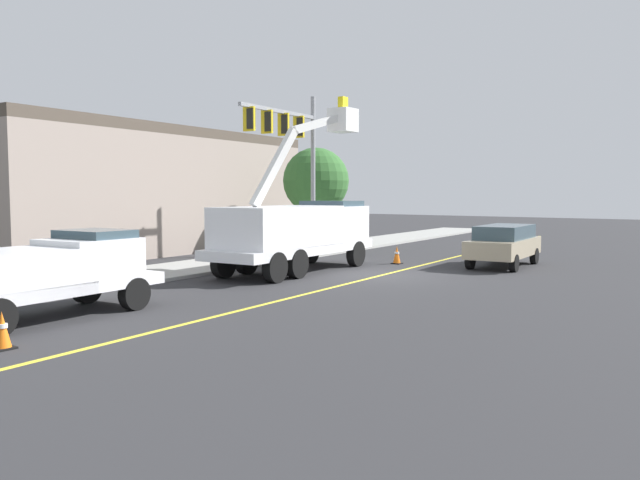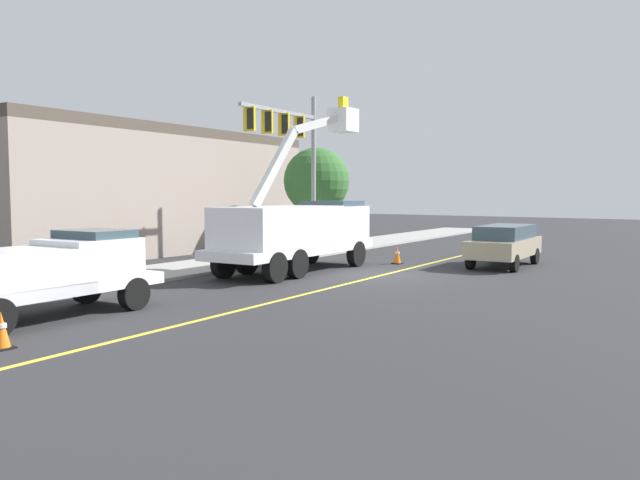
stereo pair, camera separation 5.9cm
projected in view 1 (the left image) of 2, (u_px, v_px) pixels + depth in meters
The scene contains 11 objects.
ground at pixel (383, 275), 23.10m from camera, with size 120.00×120.00×0.00m, color #2D2D30.
sidewalk_far_side at pixel (231, 262), 26.90m from camera, with size 60.00×3.60×0.12m, color #9E9E99.
lane_centre_stripe at pixel (383, 275), 23.10m from camera, with size 50.00×0.16×0.01m, color yellow.
utility_bucket_truck at pixel (297, 230), 24.05m from camera, with size 8.36×3.09×6.73m.
service_pickup_truck at pixel (45, 272), 14.98m from camera, with size 5.74×2.51×2.06m.
passing_minivan at pixel (504, 243), 25.77m from camera, with size 4.92×2.24×1.69m.
traffic_cone_leading at pixel (2, 331), 12.05m from camera, with size 0.40×0.40×0.73m.
traffic_cone_mid_front at pixel (397, 255), 26.73m from camera, with size 0.40×0.40×0.76m.
traffic_signal_mast at pixel (291, 142), 28.58m from camera, with size 5.65×0.83×7.62m.
commercial_building_backdrop at pixel (129, 191), 33.04m from camera, with size 19.39×10.19×6.27m.
street_tree_right at pixel (316, 181), 33.41m from camera, with size 3.52×3.52×5.43m.
Camera 1 is at (-19.93, -11.61, 2.99)m, focal length 35.27 mm.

